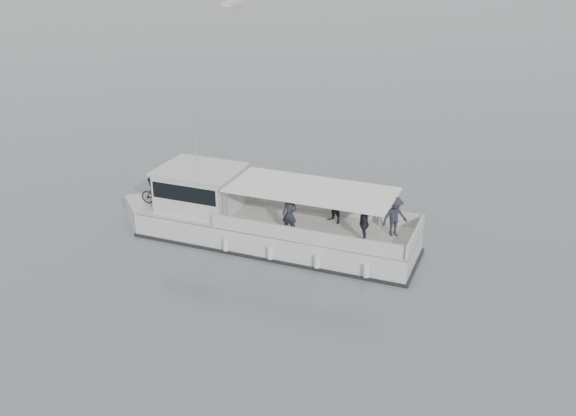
{
  "coord_description": "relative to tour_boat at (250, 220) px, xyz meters",
  "views": [
    {
      "loc": [
        -1.49,
        -24.75,
        11.78
      ],
      "look_at": [
        -1.62,
        -1.23,
        1.6
      ],
      "focal_mm": 40.0,
      "sensor_mm": 36.0,
      "label": 1
    }
  ],
  "objects": [
    {
      "name": "tour_boat",
      "position": [
        0.0,
        0.0,
        0.0
      ],
      "size": [
        12.7,
        7.16,
        5.45
      ],
      "rotation": [
        0.0,
        0.0,
        -0.37
      ],
      "color": "silver",
      "rests_on": "ground"
    },
    {
      "name": "ground",
      "position": [
        3.17,
        0.82,
        -0.89
      ],
      "size": [
        1400.0,
        1400.0,
        0.0
      ],
      "primitive_type": "plane",
      "color": "#525D61",
      "rests_on": "ground"
    }
  ]
}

